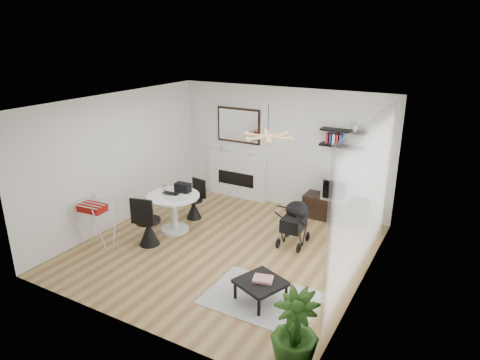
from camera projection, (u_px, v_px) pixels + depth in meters
The scene contains 25 objects.
floor at pixel (225, 248), 7.95m from camera, with size 5.00×5.00×0.00m, color brown.
ceiling at pixel (223, 103), 7.06m from camera, with size 5.00×5.00×0.00m, color white.
wall_back at pixel (282, 148), 9.56m from camera, with size 5.00×5.00×0.00m, color white.
wall_left at pixel (118, 160), 8.66m from camera, with size 5.00×5.00×0.00m, color white.
wall_right at pixel (367, 207), 6.35m from camera, with size 5.00×5.00×0.00m, color white.
sheer_curtain at pixel (364, 201), 6.56m from camera, with size 0.04×3.60×2.60m, color white.
fireplace at pixel (237, 170), 10.22m from camera, with size 1.50×0.17×2.16m.
shelf_lower at pixel (342, 146), 8.73m from camera, with size 0.90×0.25×0.04m, color black.
shelf_upper at pixel (343, 131), 8.63m from camera, with size 0.90×0.25×0.04m, color black.
pendant_lamp at pixel (268, 137), 7.16m from camera, with size 0.90×0.90×0.10m, color tan, non-canonical shape.
tv_console at pixel (335, 209), 9.08m from camera, with size 1.33×0.47×0.50m, color black.
crt_tv at pixel (338, 187), 8.91m from camera, with size 0.57×0.50×0.50m.
dining_table at pixel (174, 207), 8.50m from camera, with size 1.05×1.05×0.77m.
laptop at pixel (169, 194), 8.41m from camera, with size 0.35×0.22×0.03m, color black.
black_bag at pixel (183, 188), 8.56m from camera, with size 0.31×0.18×0.18m, color black.
newspaper at pixel (177, 198), 8.24m from camera, with size 0.34×0.28×0.01m, color white.
drinking_glass at pixel (164, 188), 8.65m from camera, with size 0.07×0.07×0.11m, color white.
chair_far at pixel (194, 206), 9.17m from camera, with size 0.42×0.43×0.85m.
chair_near at pixel (148, 229), 7.99m from camera, with size 0.51×0.52×1.00m.
drying_rack at pixel (96, 222), 7.96m from camera, with size 0.61×0.58×0.86m.
stroller at pixel (295, 224), 8.04m from camera, with size 0.48×0.75×0.90m.
rug at pixel (262, 298), 6.45m from camera, with size 1.66×1.20×0.01m, color #A8A8A8.
coffee_table at pixel (261, 283), 6.32m from camera, with size 0.82×0.82×0.32m.
magazines at pixel (263, 279), 6.32m from camera, with size 0.29×0.23×0.04m, color #BD352F.
potted_plant at pixel (295, 330), 5.01m from camera, with size 0.57×0.57×1.02m, color #2A5719.
Camera 1 is at (3.71, -6.04, 3.82)m, focal length 32.00 mm.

